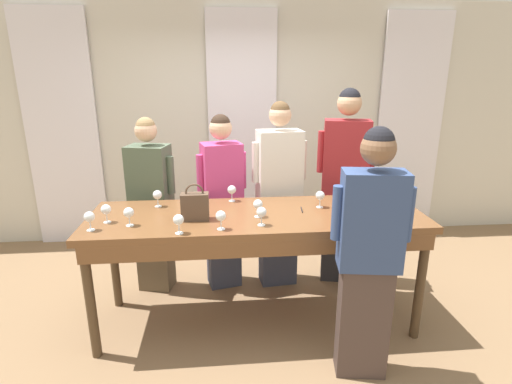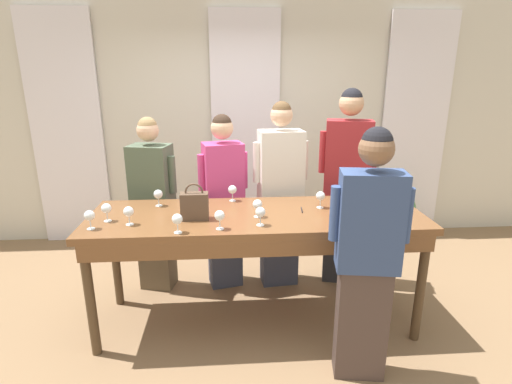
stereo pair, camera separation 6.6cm
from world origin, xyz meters
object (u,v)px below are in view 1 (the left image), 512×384
(guest_cream_sweater, at_px, (279,195))
(host_pouring, at_px, (369,253))
(guest_pink_top, at_px, (222,201))
(potted_plant, at_px, (398,215))
(wine_glass_center_right, at_px, (157,195))
(wine_glass_back_mid, at_px, (261,213))
(wine_glass_center_left, at_px, (178,220))
(wine_glass_front_left, at_px, (198,197))
(guest_olive_jacket, at_px, (152,205))
(wine_glass_front_mid, at_px, (221,216))
(handbag, at_px, (195,206))
(tasting_bar, at_px, (257,226))
(wine_bottle, at_px, (365,194))
(wine_glass_back_right, at_px, (320,196))
(wine_glass_by_bottle, at_px, (89,217))
(guest_striped_shirt, at_px, (344,185))
(wine_glass_front_right, at_px, (129,213))
(wine_glass_center_mid, at_px, (259,205))
(wine_glass_back_left, at_px, (106,210))
(wine_glass_near_host, at_px, (232,190))

(guest_cream_sweater, xyz_separation_m, host_pouring, (0.39, -1.30, -0.00))
(guest_pink_top, relative_size, potted_plant, 2.75)
(wine_glass_center_right, distance_m, wine_glass_back_mid, 0.94)
(wine_glass_center_left, bearing_deg, wine_glass_front_left, 78.15)
(wine_glass_back_mid, xyz_separation_m, guest_olive_jacket, (-0.92, 0.89, -0.21))
(guest_cream_sweater, bearing_deg, wine_glass_front_mid, -120.33)
(handbag, height_order, wine_glass_center_left, handbag)
(potted_plant, bearing_deg, wine_glass_front_left, -149.47)
(tasting_bar, xyz_separation_m, wine_glass_front_left, (-0.46, 0.19, 0.19))
(wine_bottle, bearing_deg, wine_glass_back_right, 174.83)
(wine_glass_by_bottle, height_order, guest_striped_shirt, guest_striped_shirt)
(wine_glass_front_mid, xyz_separation_m, potted_plant, (2.19, 1.86, -0.75))
(wine_glass_back_right, xyz_separation_m, host_pouring, (0.13, -0.76, -0.15))
(wine_glass_front_right, bearing_deg, wine_glass_back_right, 10.54)
(handbag, xyz_separation_m, guest_pink_top, (0.21, 0.72, -0.21))
(guest_striped_shirt, relative_size, host_pouring, 1.10)
(wine_glass_front_left, xyz_separation_m, wine_glass_center_mid, (0.46, -0.24, -0.00))
(wine_glass_back_mid, xyz_separation_m, guest_cream_sweater, (0.26, 0.89, -0.15))
(tasting_bar, height_order, wine_glass_by_bottle, wine_glass_by_bottle)
(handbag, bearing_deg, tasting_bar, 7.90)
(wine_glass_center_mid, xyz_separation_m, wine_glass_center_right, (-0.80, 0.32, 0.00))
(wine_glass_by_bottle, bearing_deg, wine_bottle, 8.34)
(guest_striped_shirt, bearing_deg, wine_glass_back_mid, -134.91)
(wine_glass_front_left, xyz_separation_m, potted_plant, (2.37, 1.40, -0.75))
(wine_glass_center_mid, relative_size, guest_olive_jacket, 0.08)
(wine_glass_center_left, distance_m, wine_glass_center_right, 0.63)
(wine_glass_center_left, distance_m, potted_plant, 3.21)
(wine_glass_center_right, relative_size, guest_striped_shirt, 0.07)
(wine_bottle, relative_size, handbag, 1.07)
(wine_glass_front_right, height_order, wine_glass_by_bottle, same)
(wine_glass_by_bottle, relative_size, guest_cream_sweater, 0.08)
(wine_glass_back_mid, distance_m, guest_olive_jacket, 1.29)
(wine_glass_front_right, height_order, guest_striped_shirt, guest_striped_shirt)
(wine_glass_front_left, distance_m, wine_glass_back_right, 0.98)
(wine_glass_front_right, relative_size, wine_glass_back_left, 1.00)
(wine_glass_back_mid, distance_m, guest_striped_shirt, 1.25)
(guest_cream_sweater, bearing_deg, tasting_bar, -111.97)
(handbag, xyz_separation_m, wine_glass_center_mid, (0.47, 0.01, -0.01))
(wine_glass_front_left, distance_m, guest_cream_sweater, 0.88)
(wine_bottle, height_order, handbag, wine_bottle)
(wine_glass_front_right, height_order, wine_glass_back_mid, same)
(wine_glass_back_mid, bearing_deg, wine_glass_front_right, 175.20)
(guest_pink_top, bearing_deg, wine_bottle, -26.36)
(tasting_bar, xyz_separation_m, wine_glass_near_host, (-0.18, 0.35, 0.19))
(guest_striped_shirt, bearing_deg, potted_plant, 42.27)
(tasting_bar, xyz_separation_m, wine_glass_front_right, (-0.93, -0.15, 0.19))
(guest_cream_sweater, bearing_deg, wine_glass_center_mid, -110.19)
(wine_glass_front_left, height_order, host_pouring, host_pouring)
(guest_olive_jacket, bearing_deg, wine_glass_front_mid, -56.00)
(handbag, distance_m, guest_cream_sweater, 1.04)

